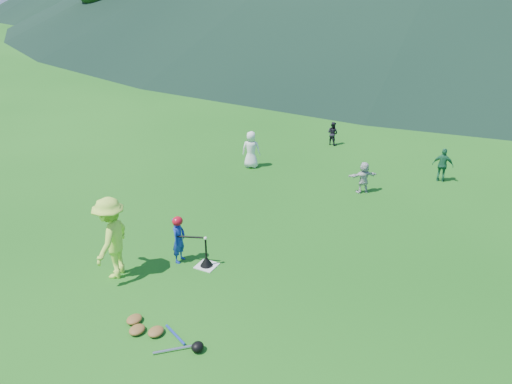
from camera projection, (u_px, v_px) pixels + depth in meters
ground at (207, 266)px, 11.58m from camera, size 120.00×120.00×0.00m
home_plate at (207, 266)px, 11.57m from camera, size 0.45×0.45×0.02m
baseball at (205, 238)px, 11.28m from camera, size 0.08×0.08×0.08m
batter_child at (179, 240)px, 11.57m from camera, size 0.31×0.44×1.13m
adult_coach at (111, 238)px, 10.87m from camera, size 1.02×1.37×1.89m
fielder_a at (251, 150)px, 17.18m from camera, size 0.73×0.59×1.29m
fielder_b at (333, 133)px, 19.52m from camera, size 0.52×0.44×0.92m
fielder_c at (443, 165)px, 16.06m from camera, size 0.66×0.29×1.11m
fielder_d at (364, 177)px, 15.25m from camera, size 0.90×0.82×1.00m
batting_tee at (206, 261)px, 11.53m from camera, size 0.30×0.30×0.68m
batter_gear at (178, 222)px, 11.38m from camera, size 0.72×0.27×0.49m
equipment_pile at (155, 332)px, 9.36m from camera, size 1.80×0.78×0.19m
outfield_fence at (427, 61)px, 34.05m from camera, size 70.07×0.08×1.33m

